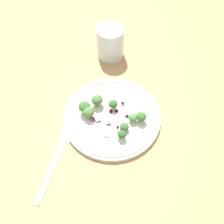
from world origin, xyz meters
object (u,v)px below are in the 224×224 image
(broccoli_floret_0, at_px, (122,134))
(broccoli_floret_2, at_px, (97,100))
(broccoli_floret_1, at_px, (89,112))
(fork, at_px, (56,159))
(plate, at_px, (112,116))
(water_glass, at_px, (110,42))

(broccoli_floret_0, xyz_separation_m, broccoli_floret_2, (-0.07, -0.09, 0.01))
(broccoli_floret_1, bearing_deg, broccoli_floret_2, 170.75)
(broccoli_floret_1, height_order, fork, broccoli_floret_1)
(broccoli_floret_0, relative_size, broccoli_floret_2, 0.73)
(broccoli_floret_0, xyz_separation_m, fork, (0.09, -0.12, -0.03))
(broccoli_floret_0, relative_size, broccoli_floret_1, 0.74)
(plate, xyz_separation_m, broccoli_floret_2, (-0.02, -0.04, 0.03))
(broccoli_floret_1, height_order, water_glass, water_glass)
(broccoli_floret_2, height_order, water_glass, water_glass)
(fork, xyz_separation_m, water_glass, (-0.36, 0.00, 0.04))
(broccoli_floret_1, height_order, broccoli_floret_2, same)
(broccoli_floret_2, distance_m, fork, 0.17)
(broccoli_floret_1, relative_size, water_glass, 0.31)
(broccoli_floret_2, bearing_deg, water_glass, -170.35)
(broccoli_floret_2, relative_size, fork, 0.15)
(broccoli_floret_2, relative_size, water_glass, 0.31)
(broccoli_floret_0, height_order, fork, broccoli_floret_0)
(broccoli_floret_1, distance_m, water_glass, 0.24)
(broccoli_floret_1, xyz_separation_m, fork, (0.12, -0.03, -0.03))
(broccoli_floret_0, height_order, broccoli_floret_1, broccoli_floret_1)
(broccoli_floret_2, height_order, fork, broccoli_floret_2)
(plate, distance_m, water_glass, 0.23)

